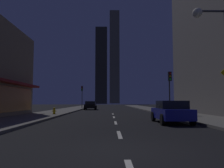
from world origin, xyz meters
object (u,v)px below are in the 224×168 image
Objects in this scene: car_parked_near at (171,112)px; traffic_light_near_right at (170,83)px; car_parked_far at (90,105)px; fire_hydrant_far_left at (54,111)px; traffic_light_far_left at (82,92)px; street_lamp_right at (212,37)px.

traffic_light_near_right is (1.90, 7.12, 2.45)m from car_parked_near.
car_parked_near and car_parked_far have the same top height.
car_parked_near is 12.38m from fire_hydrant_far_left.
street_lamp_right reaches higher than traffic_light_far_left.
fire_hydrant_far_left is 0.16× the size of traffic_light_far_left.
car_parked_far is (-7.20, 24.01, 0.00)m from car_parked_near.
traffic_light_far_left is at bearing 108.28° from car_parked_near.
traffic_light_near_right is at bearing -61.68° from car_parked_far.
car_parked_far is 1.01× the size of traffic_light_far_left.
car_parked_near is at bearing -71.72° from traffic_light_far_left.
car_parked_far is at bearing 108.90° from street_lamp_right.
traffic_light_far_left reaches higher than car_parked_far.
traffic_light_near_right is at bearing -61.70° from traffic_light_far_left.
traffic_light_near_right is at bearing -4.11° from fire_hydrant_far_left.
fire_hydrant_far_left is at bearing 137.98° from street_lamp_right.
car_parked_near is 5.18m from street_lamp_right.
car_parked_far is 19.34m from traffic_light_near_right.
traffic_light_near_right reaches higher than fire_hydrant_far_left.
car_parked_far is 0.64× the size of street_lamp_right.
car_parked_near is 29.12m from traffic_light_far_left.
traffic_light_far_left is at bearing 88.83° from fire_hydrant_far_left.
fire_hydrant_far_left is (-2.30, -16.07, -0.29)m from car_parked_far.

